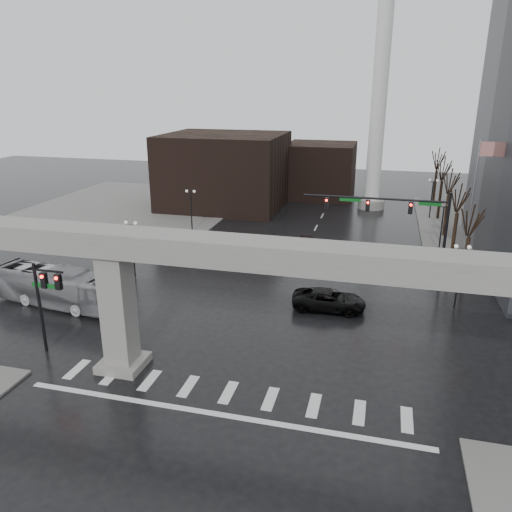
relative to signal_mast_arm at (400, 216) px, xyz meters
The scene contains 23 objects.
ground 21.64m from the signal_mast_arm, 115.57° to the right, with size 160.00×160.00×0.00m, color black.
sidewalk_nw 39.41m from the signal_mast_arm, 153.82° to the left, with size 28.00×36.00×0.15m, color #64625F.
elevated_guideway 20.35m from the signal_mast_arm, 112.35° to the right, with size 48.00×2.60×8.70m.
building_far_left 32.68m from the signal_mast_arm, 134.74° to the left, with size 16.00×14.00×10.00m, color black.
building_far_mid 35.02m from the signal_mast_arm, 108.32° to the left, with size 10.00×10.00×8.00m, color black.
smokestack 28.38m from the signal_mast_arm, 96.28° to the left, with size 3.60×3.60×30.00m.
signal_mast_arm is the anchor object (origin of this frame).
signal_left_pole 28.09m from the signal_mast_arm, 139.26° to the right, with size 2.30×0.30×6.00m.
flagpole_assembly 7.27m from the signal_mast_arm, 26.93° to the left, with size 2.06×0.12×12.00m.
lamp_right_0 6.99m from the signal_mast_arm, 46.80° to the right, with size 1.22×0.32×5.11m.
lamp_right_1 10.51m from the signal_mast_arm, 63.90° to the left, with size 1.22×0.32×5.11m.
lamp_right_2 23.75m from the signal_mast_arm, 79.01° to the left, with size 1.22×0.32×5.11m.
lamp_left_0 23.12m from the signal_mast_arm, 167.96° to the right, with size 1.22×0.32×5.11m.
lamp_left_1 24.42m from the signal_mast_arm, 157.75° to the left, with size 1.22×0.32×5.11m.
lamp_left_2 32.40m from the signal_mast_arm, 134.11° to the left, with size 1.22×0.32×5.11m.
tree_right_0 6.37m from the signal_mast_arm, ahead, with size 1.09×1.58×7.50m.
tree_right_1 9.57m from the signal_mast_arm, 52.50° to the left, with size 1.09×1.61×7.67m.
tree_right_2 16.45m from the signal_mast_arm, 70.00° to the left, with size 1.10×1.63×7.85m.
tree_right_3 24.04m from the signal_mast_arm, 76.58° to the left, with size 1.11×1.66×8.02m.
tree_right_4 31.83m from the signal_mast_arm, 79.94° to the left, with size 1.12×1.69×8.19m.
pickup_truck 10.21m from the signal_mast_arm, 123.18° to the right, with size 2.56×5.55×1.54m, color black.
city_bus 28.43m from the signal_mast_arm, 155.05° to the right, with size 2.54×10.84×3.02m, color #AAABAF.
far_car 11.61m from the signal_mast_arm, 146.10° to the left, with size 1.84×4.57×1.56m, color black.
Camera 1 is at (7.45, -23.71, 16.28)m, focal length 35.00 mm.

